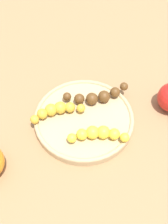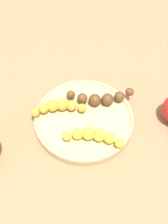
% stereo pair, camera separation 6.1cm
% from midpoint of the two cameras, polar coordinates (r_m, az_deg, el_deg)
% --- Properties ---
extents(ground_plane, '(2.40, 2.40, 0.00)m').
position_cam_midpoint_polar(ground_plane, '(0.64, -2.72, -2.21)').
color(ground_plane, '#936D47').
extents(fruit_bowl, '(0.23, 0.23, 0.02)m').
position_cam_midpoint_polar(fruit_bowl, '(0.63, -2.76, -1.59)').
color(fruit_bowl, tan).
rests_on(fruit_bowl, ground_plane).
extents(banana_spotted, '(0.05, 0.12, 0.03)m').
position_cam_midpoint_polar(banana_spotted, '(0.62, -8.75, 0.20)').
color(banana_spotted, gold).
rests_on(banana_spotted, fruit_bowl).
extents(banana_yellow, '(0.07, 0.12, 0.03)m').
position_cam_midpoint_polar(banana_yellow, '(0.58, 0.03, -4.90)').
color(banana_yellow, yellow).
rests_on(banana_yellow, fruit_bowl).
extents(banana_overripe, '(0.06, 0.16, 0.03)m').
position_cam_midpoint_polar(banana_overripe, '(0.64, 0.19, 3.29)').
color(banana_overripe, '#593819').
rests_on(banana_overripe, fruit_bowl).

